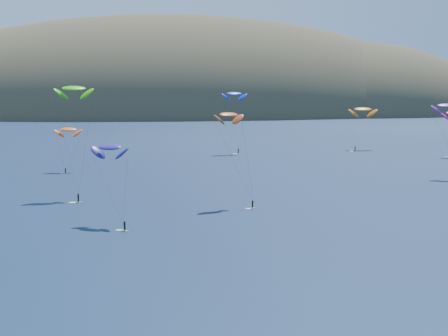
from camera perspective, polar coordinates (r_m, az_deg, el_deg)
The scene contains 8 objects.
island at distance 611.24m, azimuth -2.79°, elevation 4.07°, with size 730.00×300.00×210.00m.
kitesurfer_1 at distance 195.12m, azimuth -14.05°, elevation 3.43°, with size 7.84×8.32×14.72m.
kitesurfer_3 at distance 151.79m, azimuth -13.58°, elevation 7.06°, with size 9.13×14.88×27.49m.
kitesurfer_4 at distance 241.86m, azimuth 0.95°, elevation 6.80°, with size 9.95×8.42×25.42m.
kitesurfer_6 at distance 188.81m, azimuth 19.69°, elevation 5.38°, with size 8.66×11.87×22.40m.
kitesurfer_9 at distance 135.58m, azimuth 0.45°, elevation 4.88°, with size 8.61×10.10×21.44m.
kitesurfer_10 at distance 119.56m, azimuth -10.40°, elevation 1.89°, with size 8.28×12.73×16.34m.
kitesurfer_11 at distance 262.42m, azimuth 12.58°, elevation 5.26°, with size 12.93×13.10×19.32m.
Camera 1 is at (-18.27, -45.07, 25.61)m, focal length 50.00 mm.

